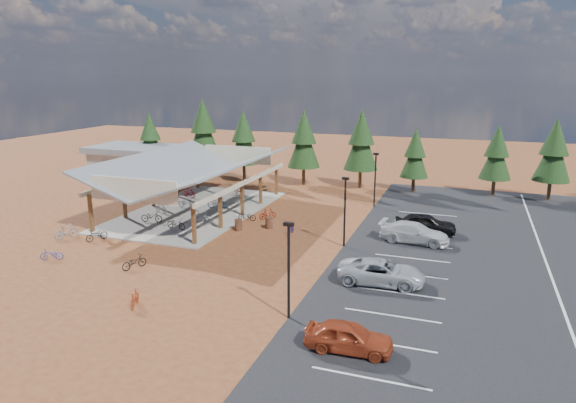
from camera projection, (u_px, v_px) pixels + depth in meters
The scene contains 38 objects.
ground at pixel (270, 247), 37.22m from camera, with size 140.00×140.00×0.00m, color maroon.
asphalt_lot at pixel (546, 264), 33.91m from camera, with size 27.00×44.00×0.04m, color black.
concrete_pad at pixel (197, 211), 46.87m from camera, with size 10.60×18.60×0.10m, color gray.
bike_pavilion at pixel (195, 170), 45.95m from camera, with size 11.65×19.40×4.97m.
outbuilding at pixel (138, 162), 61.00m from camera, with size 11.00×7.00×3.90m.
lamp_post_0 at pixel (289, 264), 25.73m from camera, with size 0.50×0.25×5.14m.
lamp_post_1 at pixel (345, 207), 36.69m from camera, with size 0.50×0.25×5.14m.
lamp_post_2 at pixel (375, 176), 47.65m from camera, with size 0.50×0.25×5.14m.
trash_bin_0 at pixel (238, 225), 41.14m from camera, with size 0.60×0.60×0.90m, color #4E2B1B.
trash_bin_1 at pixel (269, 223), 41.62m from camera, with size 0.60×0.60×0.90m, color #4E2B1B.
pine_0 at pixel (150, 137), 63.24m from camera, with size 3.27×3.27×7.62m.
pine_1 at pixel (203, 129), 62.39m from camera, with size 4.01×4.01×9.35m.
pine_2 at pixel (244, 138), 59.07m from camera, with size 3.53×3.53×8.22m.
pine_3 at pixel (304, 139), 56.74m from camera, with size 3.61×3.61×8.42m.
pine_4 at pixel (361, 140), 55.04m from camera, with size 3.69×3.69×8.61m.
pine_5 at pixel (415, 153), 53.28m from camera, with size 2.93×2.93×6.81m.
pine_6 at pixel (497, 153), 51.68m from camera, with size 3.15×3.15×7.33m.
pine_7 at pixel (554, 151), 49.68m from camera, with size 3.50×3.50×8.14m.
bike_0 at pixel (152, 217), 42.99m from camera, with size 0.65×1.85×0.97m, color black.
bike_1 at pixel (161, 207), 45.92m from camera, with size 0.45×1.59×0.95m, color #989BA0.
bike_2 at pixel (186, 203), 47.60m from camera, with size 0.60×1.71×0.90m, color navy.
bike_3 at pixel (189, 193), 51.59m from camera, with size 0.46×1.62×0.97m, color maroon.
bike_4 at pixel (176, 223), 41.11m from camera, with size 0.61×1.76×0.92m, color black.
bike_5 at pixel (201, 217), 42.88m from camera, with size 0.46×1.63×0.98m, color gray.
bike_6 at pixel (217, 203), 47.60m from camera, with size 0.64×1.85×0.97m, color navy.
bike_7 at pixel (239, 190), 52.89m from camera, with size 0.41×1.47×0.88m, color maroon.
bike_8 at pixel (97, 235), 38.57m from camera, with size 0.60×1.71×0.90m, color black.
bike_9 at pixel (66, 231), 39.11m from camera, with size 0.52×1.84×1.10m, color gray.
bike_10 at pixel (52, 254), 34.57m from camera, with size 0.54×1.54×0.81m, color navy.
bike_11 at pixel (135, 298), 27.69m from camera, with size 0.44×1.55×0.93m, color #9C3111.
bike_12 at pixel (134, 262), 33.04m from camera, with size 0.60×1.73×0.91m, color black.
bike_14 at pixel (291, 229), 39.96m from camera, with size 0.57×1.64×0.86m, color #11128B.
bike_15 at pixel (268, 214), 44.31m from camera, with size 0.42×1.50×0.90m, color maroon.
bike_16 at pixel (247, 216), 43.83m from camera, with size 0.56×1.61×0.84m, color black.
car_0 at pixel (349, 337), 23.14m from camera, with size 1.61×3.99×1.36m, color #A03A1C.
car_2 at pixel (381, 272), 30.56m from camera, with size 2.37×5.14×1.43m, color #ADB1B6.
car_3 at pixel (414, 233), 38.00m from camera, with size 2.07×5.09×1.48m, color silver.
car_4 at pixel (425, 224), 40.09m from camera, with size 1.89×4.70×1.60m, color black.
Camera 1 is at (13.12, -32.79, 12.28)m, focal length 32.00 mm.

